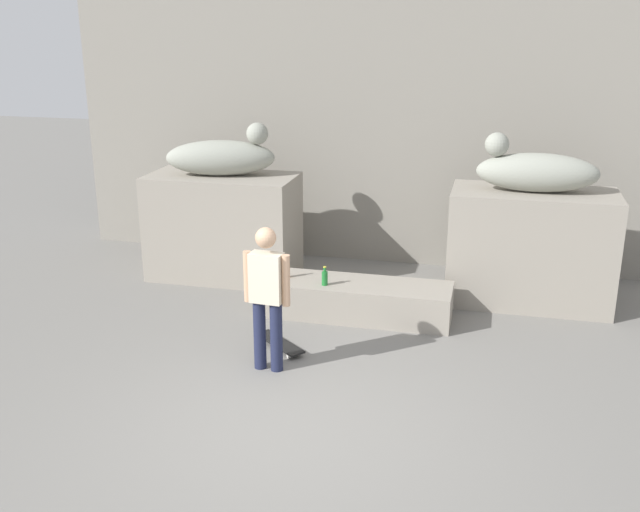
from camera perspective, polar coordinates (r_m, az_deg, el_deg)
The scene contains 11 objects.
ground_plane at distance 7.27m, azimuth -2.00°, elevation -13.51°, with size 40.00×40.00×0.00m, color slate.
facade_wall at distance 11.73m, azimuth 5.54°, elevation 15.41°, with size 10.24×0.60×6.54m, color gray.
pedestal_left at distance 11.17m, azimuth -7.52°, elevation 2.28°, with size 2.20×1.11×1.58m, color gray.
pedestal_right at distance 10.47m, azimuth 16.05°, elevation 0.62°, with size 2.20×1.11×1.58m, color gray.
statue_reclining_left at distance 10.93m, azimuth -7.57°, elevation 7.70°, with size 1.69×0.93×0.78m.
statue_reclining_right at distance 10.21m, azimuth 16.37°, elevation 6.39°, with size 1.62×0.61×0.78m.
ledge_block at distance 9.76m, azimuth 2.70°, elevation -3.39°, with size 2.56×0.77×0.47m, color gray.
skater at distance 8.08m, azimuth -4.15°, elevation -2.88°, with size 0.54×0.23×1.67m.
skateboard at distance 8.91m, azimuth -3.17°, elevation -6.78°, with size 0.74×0.66×0.08m.
bottle_orange at distance 9.85m, azimuth -2.54°, elevation -1.09°, with size 0.06×0.06×0.26m.
bottle_green at distance 9.55m, azimuth 0.37°, elevation -1.70°, with size 0.08×0.08×0.26m.
Camera 1 is at (1.71, -5.95, 3.81)m, focal length 41.10 mm.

